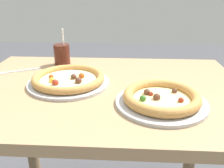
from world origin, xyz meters
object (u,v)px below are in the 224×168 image
fork (16,71)px  drink_cup_colored (62,55)px  pizza_far (69,80)px  pizza_near (161,99)px

fork → drink_cup_colored: bearing=31.8°
pizza_far → fork: pizza_far is taller
pizza_far → drink_cup_colored: bearing=109.1°
drink_cup_colored → fork: drink_cup_colored is taller
pizza_far → drink_cup_colored: (-0.09, 0.26, 0.03)m
pizza_near → drink_cup_colored: bearing=137.0°
pizza_near → fork: pizza_near is taller
pizza_near → fork: (-0.64, 0.29, -0.02)m
pizza_near → pizza_far: pizza_near is taller
pizza_near → drink_cup_colored: drink_cup_colored is taller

